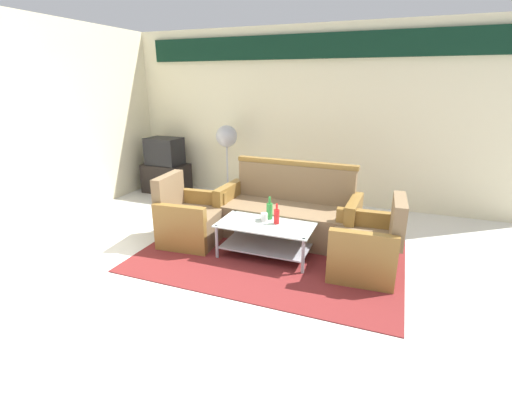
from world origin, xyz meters
name	(u,v)px	position (x,y,z in m)	size (l,w,h in m)	color
ground_plane	(240,284)	(0.00, 0.00, 0.00)	(14.00, 14.00, 0.00)	silver
wall_back	(314,113)	(0.00, 3.05, 1.48)	(6.52, 0.19, 2.80)	beige
rug	(270,255)	(0.07, 0.73, 0.01)	(3.00, 2.05, 0.01)	maroon
couch	(288,214)	(0.10, 1.36, 0.32)	(1.82, 0.80, 0.96)	#7F6647
armchair_left	(190,220)	(-1.02, 0.75, 0.29)	(0.75, 0.81, 0.85)	#7F6647
armchair_right	(367,248)	(1.15, 0.72, 0.29)	(0.73, 0.79, 0.85)	#7F6647
coffee_table	(266,235)	(0.03, 0.70, 0.27)	(1.10, 0.60, 0.40)	silver
bottle_green	(269,210)	(0.01, 0.86, 0.51)	(0.07, 0.07, 0.27)	#2D8C38
bottle_red	(277,216)	(0.14, 0.74, 0.50)	(0.06, 0.06, 0.24)	red
cup	(264,217)	(-0.02, 0.76, 0.46)	(0.08, 0.08, 0.10)	silver
tv_stand	(167,178)	(-2.60, 2.55, 0.26)	(0.80, 0.50, 0.52)	black
television	(165,151)	(-2.60, 2.55, 0.76)	(0.61, 0.46, 0.48)	black
pedestal_fan	(227,141)	(-1.37, 2.60, 1.01)	(0.36, 0.36, 1.27)	#2D2D33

